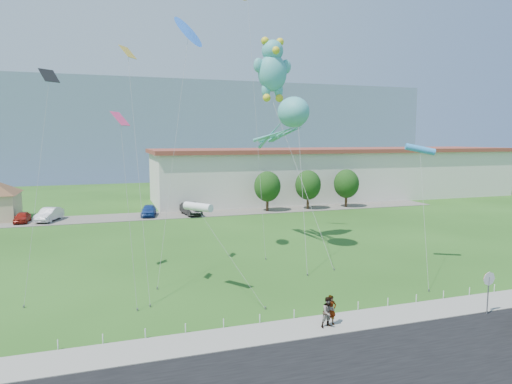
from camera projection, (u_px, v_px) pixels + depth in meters
ground at (301, 308)px, 26.64m from camera, size 160.00×160.00×0.00m
road at (379, 375)px, 19.09m from camera, size 80.00×8.00×0.06m
sidewalk at (322, 326)px, 24.04m from camera, size 80.00×2.50×0.10m
parking_strip at (193, 214)px, 59.65m from camera, size 70.00×6.00×0.06m
hill_ridge at (141, 129)px, 138.37m from camera, size 160.00×50.00×25.00m
warehouse at (338, 173)px, 75.72m from camera, size 61.00×15.00×8.20m
stop_sign at (489, 283)px, 25.39m from camera, size 0.80×0.07×2.50m
rope_fence at (311, 312)px, 25.38m from camera, size 26.05×0.05×0.50m
tree_near at (267, 186)px, 61.41m from camera, size 3.60×3.60×5.47m
tree_mid at (308, 185)px, 63.27m from camera, size 3.60×3.60×5.47m
tree_far at (346, 184)px, 65.13m from camera, size 3.60×3.60×5.47m
pedestrian_left at (331, 310)px, 23.95m from camera, size 0.60×0.41×1.59m
pedestrian_right at (328, 312)px, 23.64m from camera, size 0.84×0.68×1.61m
parked_car_red at (22, 217)px, 53.23m from camera, size 1.66×3.72×1.24m
parked_car_silver at (49, 214)px, 54.28m from camera, size 3.09×5.02×1.56m
parked_car_blue at (149, 210)px, 57.64m from camera, size 2.44×4.49×1.45m
parked_car_black at (191, 209)px, 58.59m from camera, size 2.30×4.94×1.57m
octopus_kite at (287, 122)px, 39.09m from camera, size 2.72×12.92×13.29m
teddy_bear_kite at (272, 68)px, 40.33m from camera, size 3.50×10.20×18.68m
small_kite_pink at (122, 139)px, 27.39m from camera, size 1.29×3.67×11.48m
small_kite_blue at (188, 37)px, 34.77m from camera, size 4.42×7.08×18.66m
small_kite_yellow at (130, 82)px, 30.61m from camera, size 1.29×7.51×16.16m
small_kite_cyan at (420, 150)px, 34.53m from camera, size 3.44×6.67×9.47m
small_kite_black at (46, 102)px, 29.40m from camera, size 2.25×5.23×14.37m
small_kite_white at (198, 207)px, 28.26m from camera, size 3.46×4.85×6.08m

